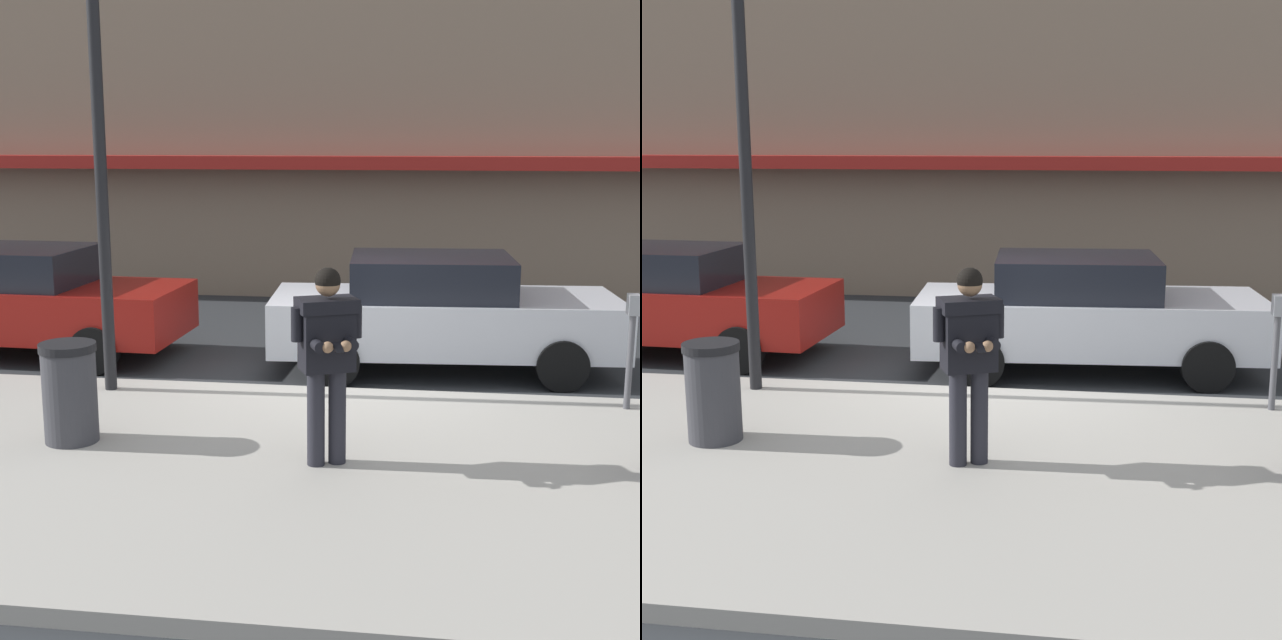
{
  "view_description": "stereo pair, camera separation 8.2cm",
  "coord_description": "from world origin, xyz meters",
  "views": [
    {
      "loc": [
        1.23,
        -10.33,
        3.05
      ],
      "look_at": [
        0.15,
        -2.81,
        1.49
      ],
      "focal_mm": 50.0,
      "sensor_mm": 36.0,
      "label": 1
    },
    {
      "loc": [
        1.31,
        -10.32,
        3.05
      ],
      "look_at": [
        0.15,
        -2.81,
        1.49
      ],
      "focal_mm": 50.0,
      "sensor_mm": 36.0,
      "label": 2
    }
  ],
  "objects": [
    {
      "name": "trash_bin",
      "position": [
        -2.35,
        -2.46,
        0.63
      ],
      "size": [
        0.55,
        0.55,
        0.98
      ],
      "color": "#38383D",
      "rests_on": "sidewalk"
    },
    {
      "name": "parking_meter",
      "position": [
        3.23,
        -0.6,
        0.97
      ],
      "size": [
        0.12,
        0.18,
        1.27
      ],
      "color": "#4C4C51",
      "rests_on": "sidewalk"
    },
    {
      "name": "ground_plane",
      "position": [
        0.0,
        0.0,
        0.0
      ],
      "size": [
        80.0,
        80.0,
        0.0
      ],
      "primitive_type": "plane",
      "color": "#2B2D30"
    },
    {
      "name": "curb_paint_line",
      "position": [
        1.0,
        0.05,
        0.0
      ],
      "size": [
        28.0,
        0.12,
        0.01
      ],
      "primitive_type": "cube",
      "color": "silver",
      "rests_on": "ground"
    },
    {
      "name": "sidewalk",
      "position": [
        1.0,
        -2.85,
        0.07
      ],
      "size": [
        32.0,
        5.3,
        0.14
      ],
      "primitive_type": "cube",
      "color": "#A8A399",
      "rests_on": "ground"
    },
    {
      "name": "street_lamp_post",
      "position": [
        -2.65,
        -0.65,
        3.14
      ],
      "size": [
        0.36,
        0.36,
        4.88
      ],
      "color": "black",
      "rests_on": "sidewalk"
    },
    {
      "name": "man_texting_on_phone",
      "position": [
        0.21,
        -2.73,
        1.25
      ],
      "size": [
        0.62,
        0.65,
        1.81
      ],
      "color": "#23232B",
      "rests_on": "sidewalk"
    },
    {
      "name": "parked_sedan_mid",
      "position": [
        1.18,
        1.28,
        0.79
      ],
      "size": [
        4.62,
        2.16,
        1.54
      ],
      "color": "silver",
      "rests_on": "ground"
    },
    {
      "name": "parked_sedan_near",
      "position": [
        -4.7,
        1.38,
        0.79
      ],
      "size": [
        4.56,
        2.06,
        1.54
      ],
      "color": "maroon",
      "rests_on": "ground"
    }
  ]
}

